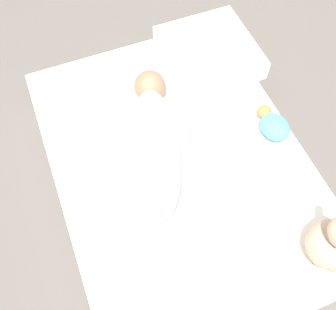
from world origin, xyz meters
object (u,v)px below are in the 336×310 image
object	(u,v)px
pillow	(209,52)
bunny_plush	(336,242)
turtle_plush	(273,124)
swaddled_baby	(154,143)

from	to	relation	value
pillow	bunny_plush	size ratio (longest dim) A/B	1.15
bunny_plush	turtle_plush	size ratio (longest dim) A/B	1.90
pillow	turtle_plush	bearing A→B (deg)	-169.71
swaddled_baby	bunny_plush	size ratio (longest dim) A/B	1.90
swaddled_baby	bunny_plush	distance (m)	0.65
swaddled_baby	turtle_plush	world-z (taller)	swaddled_baby
bunny_plush	swaddled_baby	bearing A→B (deg)	34.87
pillow	bunny_plush	distance (m)	0.89
swaddled_baby	pillow	world-z (taller)	swaddled_baby
pillow	bunny_plush	xyz separation A→B (m)	(-0.88, 0.00, 0.07)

